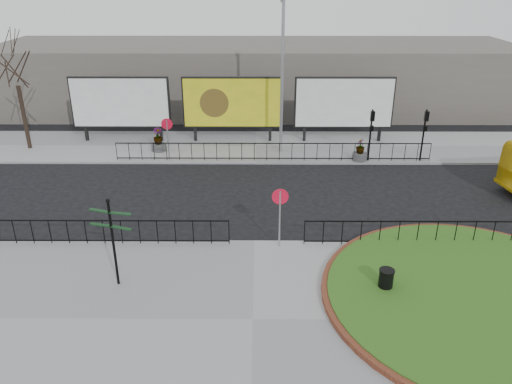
{
  "coord_description": "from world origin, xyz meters",
  "views": [
    {
      "loc": [
        0.17,
        -17.73,
        10.2
      ],
      "look_at": [
        0.07,
        0.64,
        2.0
      ],
      "focal_mm": 35.0,
      "sensor_mm": 36.0,
      "label": 1
    }
  ],
  "objects_px": {
    "fingerpost_sign": "(112,234)",
    "litter_bin": "(386,281)",
    "planter_c": "(360,152)",
    "billboard_mid": "(232,103)",
    "lamp_post": "(282,73)",
    "planter_a": "(158,142)"
  },
  "relations": [
    {
      "from": "planter_a",
      "to": "fingerpost_sign",
      "type": "bearing_deg",
      "value": -85.26
    },
    {
      "from": "lamp_post",
      "to": "fingerpost_sign",
      "type": "distance_m",
      "value": 15.64
    },
    {
      "from": "billboard_mid",
      "to": "fingerpost_sign",
      "type": "xyz_separation_m",
      "value": [
        -3.24,
        -16.05,
        -0.49
      ]
    },
    {
      "from": "billboard_mid",
      "to": "fingerpost_sign",
      "type": "bearing_deg",
      "value": -101.42
    },
    {
      "from": "billboard_mid",
      "to": "litter_bin",
      "type": "bearing_deg",
      "value": -69.99
    },
    {
      "from": "fingerpost_sign",
      "to": "billboard_mid",
      "type": "bearing_deg",
      "value": 97.79
    },
    {
      "from": "billboard_mid",
      "to": "planter_a",
      "type": "height_order",
      "value": "billboard_mid"
    },
    {
      "from": "fingerpost_sign",
      "to": "planter_a",
      "type": "distance_m",
      "value": 14.19
    },
    {
      "from": "fingerpost_sign",
      "to": "litter_bin",
      "type": "height_order",
      "value": "fingerpost_sign"
    },
    {
      "from": "lamp_post",
      "to": "billboard_mid",
      "type": "bearing_deg",
      "value": 146.75
    },
    {
      "from": "billboard_mid",
      "to": "litter_bin",
      "type": "height_order",
      "value": "billboard_mid"
    },
    {
      "from": "litter_bin",
      "to": "planter_a",
      "type": "relative_size",
      "value": 0.61
    },
    {
      "from": "billboard_mid",
      "to": "fingerpost_sign",
      "type": "relative_size",
      "value": 1.88
    },
    {
      "from": "litter_bin",
      "to": "planter_c",
      "type": "distance_m",
      "value": 12.99
    },
    {
      "from": "fingerpost_sign",
      "to": "litter_bin",
      "type": "xyz_separation_m",
      "value": [
        9.24,
        -0.43,
        -1.55
      ]
    },
    {
      "from": "billboard_mid",
      "to": "planter_c",
      "type": "height_order",
      "value": "billboard_mid"
    },
    {
      "from": "fingerpost_sign",
      "to": "planter_c",
      "type": "height_order",
      "value": "fingerpost_sign"
    },
    {
      "from": "lamp_post",
      "to": "fingerpost_sign",
      "type": "height_order",
      "value": "lamp_post"
    },
    {
      "from": "lamp_post",
      "to": "planter_a",
      "type": "bearing_deg",
      "value": -180.0
    },
    {
      "from": "planter_c",
      "to": "fingerpost_sign",
      "type": "bearing_deg",
      "value": -130.73
    },
    {
      "from": "billboard_mid",
      "to": "planter_a",
      "type": "distance_m",
      "value": 5.19
    },
    {
      "from": "fingerpost_sign",
      "to": "planter_c",
      "type": "xyz_separation_m",
      "value": [
        10.74,
        12.47,
        -1.5
      ]
    }
  ]
}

